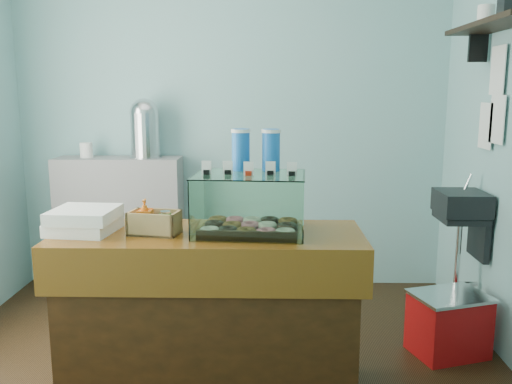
{
  "coord_description": "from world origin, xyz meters",
  "views": [
    {
      "loc": [
        0.31,
        -2.97,
        1.62
      ],
      "look_at": [
        0.24,
        -0.15,
        1.1
      ],
      "focal_mm": 38.0,
      "sensor_mm": 36.0,
      "label": 1
    }
  ],
  "objects_px": {
    "display_case": "(251,200)",
    "coffee_urn": "(145,127)",
    "counter": "(210,313)",
    "red_cooler": "(449,324)"
  },
  "relations": [
    {
      "from": "display_case",
      "to": "coffee_urn",
      "type": "relative_size",
      "value": 1.26
    },
    {
      "from": "coffee_urn",
      "to": "display_case",
      "type": "bearing_deg",
      "value": -59.72
    },
    {
      "from": "counter",
      "to": "red_cooler",
      "type": "relative_size",
      "value": 3.02
    },
    {
      "from": "display_case",
      "to": "counter",
      "type": "bearing_deg",
      "value": -165.44
    },
    {
      "from": "red_cooler",
      "to": "coffee_urn",
      "type": "bearing_deg",
      "value": 134.54
    },
    {
      "from": "counter",
      "to": "display_case",
      "type": "bearing_deg",
      "value": 10.74
    },
    {
      "from": "display_case",
      "to": "red_cooler",
      "type": "relative_size",
      "value": 1.11
    },
    {
      "from": "coffee_urn",
      "to": "counter",
      "type": "bearing_deg",
      "value": -66.85
    },
    {
      "from": "counter",
      "to": "display_case",
      "type": "height_order",
      "value": "display_case"
    },
    {
      "from": "display_case",
      "to": "coffee_urn",
      "type": "bearing_deg",
      "value": 124.1
    }
  ]
}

